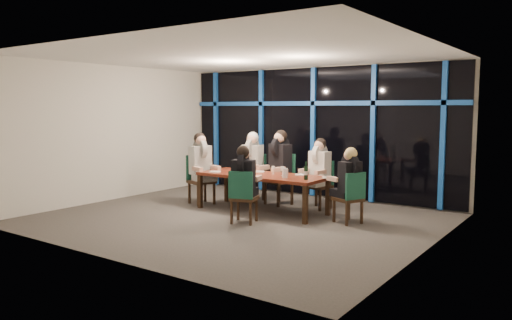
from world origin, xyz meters
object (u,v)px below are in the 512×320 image
Objects in this scene: chair_far_mid at (282,176)px; diner_far_right at (319,163)px; diner_far_mid at (279,156)px; wine_bottle at (306,173)px; chair_end_left at (199,177)px; chair_near_mid at (243,194)px; diner_end_left at (201,158)px; diner_end_right at (349,174)px; chair_far_right at (321,182)px; chair_far_left at (254,175)px; chair_end_right at (351,195)px; dining_table at (262,178)px; diner_near_mid at (244,173)px; water_pitcher at (285,173)px; diner_far_left at (251,156)px.

diner_far_right reaches higher than chair_far_mid.
wine_bottle is at bearing -24.76° from diner_far_mid.
chair_end_left is 3.08× the size of wine_bottle.
chair_far_mid is 1.14× the size of chair_near_mid.
diner_end_left is 3.34m from diner_end_right.
chair_end_left is at bearing -147.73° from chair_far_right.
chair_far_mid is at bearing -165.54° from chair_far_right.
chair_end_right is at bearing -21.69° from chair_far_left.
dining_table is 2.87× the size of diner_end_right.
diner_near_mid is (-0.02, 0.08, 0.38)m from chair_near_mid.
diner_near_mid is at bearing -33.26° from chair_end_right.
chair_far_mid is 0.94m from diner_far_right.
chair_far_mid reaches higher than water_pitcher.
diner_far_left is at bearing -18.64° from diner_end_left.
chair_far_mid is 1.78m from chair_end_left.
diner_far_right is at bearing 14.46° from chair_far_mid.
diner_far_mid is (-0.43, 1.86, 0.50)m from chair_near_mid.
chair_far_left is at bearing 133.26° from dining_table.
diner_far_right is at bearing 106.08° from wine_bottle.
diner_far_mid reaches higher than diner_end_left.
diner_far_left is (0.01, -0.09, 0.41)m from chair_far_left.
wine_bottle reaches higher than water_pitcher.
dining_table is 2.79× the size of chair_end_right.
diner_far_right is at bearing -121.16° from chair_near_mid.
chair_far_mid is 2.17m from chair_end_right.
diner_near_mid reaches higher than chair_far_right.
diner_far_right is at bearing -122.39° from diner_near_mid.
diner_far_right reaches higher than chair_end_left.
chair_near_mid is at bearing -94.78° from diner_far_right.
diner_far_mid is (1.48, 0.87, 0.45)m from chair_end_left.
diner_end_left is at bearing -147.97° from diner_far_right.
chair_far_left is at bearing -19.80° from chair_end_left.
water_pitcher is (2.16, -0.09, -0.15)m from diner_end_left.
water_pitcher is (-1.17, -0.25, -0.05)m from diner_end_right.
diner_end_left is (-1.42, -0.98, 0.39)m from chair_far_mid.
water_pitcher is at bearing -73.34° from diner_end_left.
water_pitcher is (-0.43, -0.02, -0.04)m from wine_bottle.
diner_far_left is 1.06× the size of diner_far_right.
chair_near_mid is 2.12m from diner_end_left.
diner_end_left is (-0.68, -0.97, 0.41)m from chair_far_left.
wine_bottle is (-0.81, -0.20, 0.36)m from chair_end_right.
water_pitcher is (2.25, -0.12, 0.26)m from chair_end_left.
diner_far_left is 1.00× the size of diner_end_left.
dining_table is 2.80× the size of diner_near_mid.
chair_near_mid reaches higher than water_pitcher.
diner_far_mid is (0.71, 0.01, 0.04)m from diner_far_left.
diner_end_left reaches higher than chair_far_left.
chair_near_mid is at bearing 90.00° from diner_near_mid.
diner_end_right is (1.51, 1.13, 0.36)m from chair_near_mid.
chair_end_right is 0.92× the size of diner_far_left.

